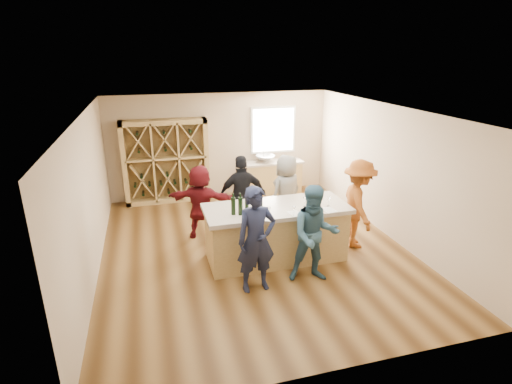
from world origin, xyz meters
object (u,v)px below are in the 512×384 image
object	(u,v)px
person_server	(358,204)
person_far_mid	(242,196)
person_far_right	(286,192)
person_far_left	(201,202)
wine_rack	(166,162)
tasting_counter_base	(276,235)
person_near_right	(315,235)
wine_bottle_b	(240,206)
wine_bottle_a	(233,206)
person_near_left	(256,240)
wine_bottle_d	(261,206)
sink	(265,158)
wine_bottle_c	(247,204)

from	to	relation	value
person_server	person_far_mid	distance (m)	2.43
person_far_mid	person_far_right	world-z (taller)	person_far_mid
person_far_left	person_far_right	bearing A→B (deg)	-157.62
wine_rack	tasting_counter_base	distance (m)	4.22
person_near_right	person_far_mid	size ratio (longest dim) A/B	0.98
person_near_right	wine_bottle_b	bearing A→B (deg)	159.12
wine_rack	person_far_left	xyz separation A→B (m)	(0.56, -2.44, -0.29)
wine_bottle_a	person_far_right	bearing A→B (deg)	43.96
wine_bottle_a	person_near_right	size ratio (longest dim) A/B	0.18
person_server	wine_bottle_b	bearing A→B (deg)	108.00
wine_bottle_b	person_near_left	world-z (taller)	person_near_left
wine_bottle_b	person_far_left	bearing A→B (deg)	108.21
wine_bottle_b	person_server	size ratio (longest dim) A/B	0.18
wine_bottle_b	person_far_right	bearing A→B (deg)	47.15
person_far_mid	person_far_left	world-z (taller)	person_far_mid
wine_rack	person_near_right	distance (m)	5.18
wine_bottle_a	person_near_right	bearing A→B (deg)	-31.30
person_far_mid	wine_bottle_d	bearing A→B (deg)	92.06
wine_rack	sink	distance (m)	2.70
wine_rack	person_far_right	size ratio (longest dim) A/B	1.29
wine_rack	person_far_mid	world-z (taller)	wine_rack
wine_bottle_c	person_far_right	bearing A→B (deg)	47.73
wine_bottle_c	person_server	bearing A→B (deg)	3.79
wine_bottle_c	person_far_mid	xyz separation A→B (m)	(0.23, 1.31, -0.33)
tasting_counter_base	person_server	distance (m)	1.82
wine_bottle_a	person_server	world-z (taller)	person_server
tasting_counter_base	person_far_left	size ratio (longest dim) A/B	1.60
tasting_counter_base	person_near_right	xyz separation A→B (m)	(0.39, -0.92, 0.37)
sink	wine_bottle_c	distance (m)	4.06
wine_bottle_b	wine_bottle_a	bearing A→B (deg)	159.00
person_far_left	wine_rack	bearing A→B (deg)	-54.19
wine_rack	wine_bottle_c	xyz separation A→B (m)	(1.22, -3.84, 0.12)
wine_bottle_c	person_near_right	xyz separation A→B (m)	(0.98, -0.85, -0.35)
person_near_left	person_far_right	bearing A→B (deg)	55.55
person_near_right	person_near_left	bearing A→B (deg)	-168.32
wine_bottle_c	person_far_right	distance (m)	1.90
person_far_right	person_far_mid	bearing A→B (deg)	-20.89
person_near_left	person_far_left	distance (m)	2.34
wine_bottle_a	wine_bottle_c	bearing A→B (deg)	18.43
sink	wine_bottle_d	distance (m)	4.12
wine_bottle_d	person_near_left	xyz separation A→B (m)	(-0.28, -0.71, -0.30)
wine_bottle_a	wine_bottle_b	distance (m)	0.13
wine_bottle_d	person_far_left	xyz separation A→B (m)	(-0.88, 1.54, -0.41)
wine_bottle_d	person_near_left	bearing A→B (deg)	-111.45
person_far_right	wine_rack	bearing A→B (deg)	-69.53
sink	person_server	size ratio (longest dim) A/B	0.30
sink	wine_bottle_c	bearing A→B (deg)	-111.50
person_server	person_far_right	world-z (taller)	person_server
wine_bottle_b	person_near_left	xyz separation A→B (m)	(0.09, -0.72, -0.33)
wine_bottle_c	wine_bottle_d	size ratio (longest dim) A/B	1.04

